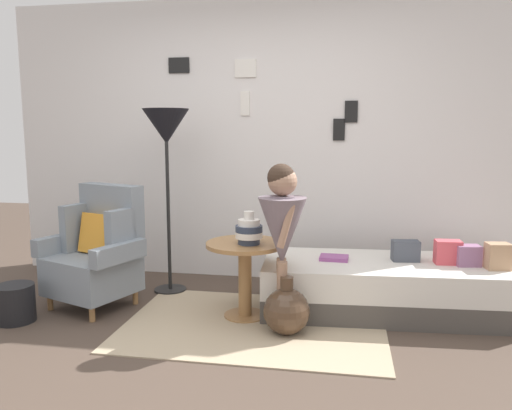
# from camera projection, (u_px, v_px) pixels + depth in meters

# --- Properties ---
(ground_plane) EXTENTS (12.00, 12.00, 0.00)m
(ground_plane) POSITION_uv_depth(u_px,v_px,m) (204.00, 367.00, 3.02)
(ground_plane) COLOR #4C3D33
(gallery_wall) EXTENTS (4.80, 0.12, 2.60)m
(gallery_wall) POSITION_uv_depth(u_px,v_px,m) (259.00, 142.00, 4.73)
(gallery_wall) COLOR silver
(gallery_wall) RESTS_ON ground
(rug) EXTENTS (1.88, 1.32, 0.01)m
(rug) POSITION_uv_depth(u_px,v_px,m) (255.00, 324.00, 3.67)
(rug) COLOR tan
(rug) RESTS_ON ground
(armchair) EXTENTS (0.88, 0.78, 0.97)m
(armchair) POSITION_uv_depth(u_px,v_px,m) (98.00, 252.00, 4.05)
(armchair) COLOR #9E7042
(armchair) RESTS_ON ground
(daybed) EXTENTS (1.94, 0.91, 0.40)m
(daybed) POSITION_uv_depth(u_px,v_px,m) (386.00, 287.00, 3.92)
(daybed) COLOR #4C4742
(daybed) RESTS_ON ground
(pillow_head) EXTENTS (0.18, 0.14, 0.19)m
(pillow_head) POSITION_uv_depth(u_px,v_px,m) (498.00, 256.00, 3.67)
(pillow_head) COLOR tan
(pillow_head) RESTS_ON daybed
(pillow_mid) EXTENTS (0.19, 0.14, 0.16)m
(pillow_mid) POSITION_uv_depth(u_px,v_px,m) (468.00, 255.00, 3.78)
(pillow_mid) COLOR gray
(pillow_mid) RESTS_ON daybed
(pillow_back) EXTENTS (0.20, 0.13, 0.18)m
(pillow_back) POSITION_uv_depth(u_px,v_px,m) (448.00, 252.00, 3.83)
(pillow_back) COLOR #D64C56
(pillow_back) RESTS_ON daybed
(pillow_extra) EXTENTS (0.22, 0.15, 0.16)m
(pillow_extra) POSITION_uv_depth(u_px,v_px,m) (405.00, 251.00, 3.91)
(pillow_extra) COLOR #474C56
(pillow_extra) RESTS_ON daybed
(side_table) EXTENTS (0.58, 0.58, 0.58)m
(side_table) POSITION_uv_depth(u_px,v_px,m) (245.00, 264.00, 3.77)
(side_table) COLOR #9E7042
(side_table) RESTS_ON ground
(vase_striped) EXTENTS (0.20, 0.20, 0.24)m
(vase_striped) POSITION_uv_depth(u_px,v_px,m) (249.00, 231.00, 3.68)
(vase_striped) COLOR #2D384C
(vase_striped) RESTS_ON side_table
(floor_lamp) EXTENTS (0.39, 0.39, 1.59)m
(floor_lamp) POSITION_uv_depth(u_px,v_px,m) (166.00, 134.00, 4.25)
(floor_lamp) COLOR black
(floor_lamp) RESTS_ON ground
(person_child) EXTENTS (0.34, 0.34, 1.18)m
(person_child) POSITION_uv_depth(u_px,v_px,m) (282.00, 224.00, 3.51)
(person_child) COLOR #A37A60
(person_child) RESTS_ON ground
(book_on_daybed) EXTENTS (0.23, 0.17, 0.03)m
(book_on_daybed) POSITION_uv_depth(u_px,v_px,m) (334.00, 258.00, 3.95)
(book_on_daybed) COLOR #9A4E94
(book_on_daybed) RESTS_ON daybed
(demijohn_near) EXTENTS (0.33, 0.33, 0.41)m
(demijohn_near) POSITION_uv_depth(u_px,v_px,m) (287.00, 311.00, 3.49)
(demijohn_near) COLOR #473323
(demijohn_near) RESTS_ON ground
(magazine_basket) EXTENTS (0.28, 0.28, 0.28)m
(magazine_basket) POSITION_uv_depth(u_px,v_px,m) (15.00, 303.00, 3.73)
(magazine_basket) COLOR black
(magazine_basket) RESTS_ON ground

